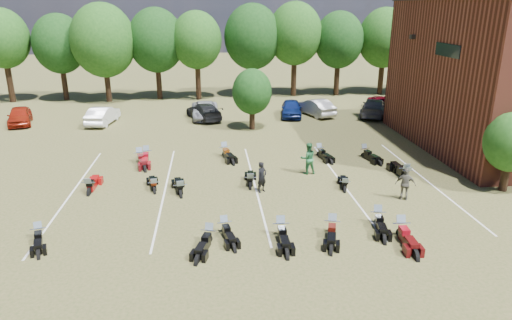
{
  "coord_description": "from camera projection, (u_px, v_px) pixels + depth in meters",
  "views": [
    {
      "loc": [
        -5.35,
        -20.74,
        9.63
      ],
      "look_at": [
        -2.84,
        4.0,
        1.2
      ],
      "focal_mm": 32.0,
      "sensor_mm": 36.0,
      "label": 1
    }
  ],
  "objects": [
    {
      "name": "motorcycle_5",
      "position": [
        332.0,
        234.0,
        20.29
      ],
      "size": [
        1.33,
        2.42,
        1.29
      ],
      "primitive_type": null,
      "rotation": [
        0.0,
        0.0,
        -0.27
      ],
      "color": "black",
      "rests_on": "ground"
    },
    {
      "name": "car_4",
      "position": [
        291.0,
        108.0,
        41.55
      ],
      "size": [
        2.44,
        4.65,
        1.51
      ],
      "primitive_type": "imported",
      "rotation": [
        0.0,
        0.0,
        -0.15
      ],
      "color": "#0B1A53",
      "rests_on": "ground"
    },
    {
      "name": "person_black",
      "position": [
        262.0,
        177.0,
        24.61
      ],
      "size": [
        0.74,
        0.71,
        1.7
      ],
      "primitive_type": "imported",
      "rotation": [
        0.0,
        0.0,
        0.67
      ],
      "color": "black",
      "rests_on": "ground"
    },
    {
      "name": "motorcycle_9",
      "position": [
        181.0,
        196.0,
        24.3
      ],
      "size": [
        1.1,
        2.41,
        1.29
      ],
      "primitive_type": null,
      "rotation": [
        0.0,
        0.0,
        3.3
      ],
      "color": "black",
      "rests_on": "ground"
    },
    {
      "name": "person_green",
      "position": [
        308.0,
        158.0,
        27.28
      ],
      "size": [
        1.01,
        0.82,
        1.93
      ],
      "primitive_type": "imported",
      "rotation": [
        0.0,
        0.0,
        3.24
      ],
      "color": "#286C3D",
      "rests_on": "ground"
    },
    {
      "name": "car_1",
      "position": [
        103.0,
        115.0,
        38.97
      ],
      "size": [
        2.22,
        4.75,
        1.51
      ],
      "primitive_type": "imported",
      "rotation": [
        0.0,
        0.0,
        3.0
      ],
      "color": "silver",
      "rests_on": "ground"
    },
    {
      "name": "motorcycle_15",
      "position": [
        147.0,
        160.0,
        29.9
      ],
      "size": [
        0.91,
        2.5,
        1.37
      ],
      "primitive_type": null,
      "rotation": [
        0.0,
        0.0,
        0.05
      ],
      "color": "maroon",
      "rests_on": "ground"
    },
    {
      "name": "ground",
      "position": [
        320.0,
        206.0,
        23.15
      ],
      "size": [
        160.0,
        160.0,
        0.0
      ],
      "primitive_type": "plane",
      "color": "brown",
      "rests_on": "ground"
    },
    {
      "name": "motorcycle_6",
      "position": [
        400.0,
        237.0,
        20.02
      ],
      "size": [
        0.93,
        2.52,
        1.38
      ],
      "primitive_type": null,
      "rotation": [
        0.0,
        0.0,
        -0.06
      ],
      "color": "#44090B",
      "rests_on": "ground"
    },
    {
      "name": "car_0",
      "position": [
        20.0,
        116.0,
        38.76
      ],
      "size": [
        2.91,
        4.7,
        1.49
      ],
      "primitive_type": "imported",
      "rotation": [
        0.0,
        0.0,
        0.28
      ],
      "color": "maroon",
      "rests_on": "ground"
    },
    {
      "name": "motorcycle_20",
      "position": [
        319.0,
        156.0,
        30.73
      ],
      "size": [
        1.19,
        2.33,
        1.24
      ],
      "primitive_type": null,
      "rotation": [
        0.0,
        0.0,
        0.22
      ],
      "color": "black",
      "rests_on": "ground"
    },
    {
      "name": "motorcycle_13",
      "position": [
        407.0,
        179.0,
        26.64
      ],
      "size": [
        0.79,
        2.07,
        1.13
      ],
      "primitive_type": null,
      "rotation": [
        0.0,
        0.0,
        3.21
      ],
      "color": "black",
      "rests_on": "ground"
    },
    {
      "name": "motorcycle_10",
      "position": [
        250.0,
        188.0,
        25.41
      ],
      "size": [
        0.92,
        2.31,
        1.26
      ],
      "primitive_type": null,
      "rotation": [
        0.0,
        0.0,
        3.05
      ],
      "color": "black",
      "rests_on": "ground"
    },
    {
      "name": "car_7",
      "position": [
        374.0,
        108.0,
        41.73
      ],
      "size": [
        4.28,
        5.88,
        1.58
      ],
      "primitive_type": "imported",
      "rotation": [
        0.0,
        0.0,
        2.71
      ],
      "color": "#38383D",
      "rests_on": "ground"
    },
    {
      "name": "motorcycle_4",
      "position": [
        377.0,
        224.0,
        21.17
      ],
      "size": [
        1.14,
        2.41,
        1.29
      ],
      "primitive_type": null,
      "rotation": [
        0.0,
        0.0,
        -0.18
      ],
      "color": "black",
      "rests_on": "ground"
    },
    {
      "name": "motorcycle_17",
      "position": [
        225.0,
        156.0,
        30.73
      ],
      "size": [
        1.36,
        2.55,
        1.36
      ],
      "primitive_type": null,
      "rotation": [
        0.0,
        0.0,
        0.25
      ],
      "color": "black",
      "rests_on": "ground"
    },
    {
      "name": "young_tree_midfield",
      "position": [
        252.0,
        92.0,
        36.57
      ],
      "size": [
        3.2,
        3.2,
        4.7
      ],
      "color": "black",
      "rests_on": "ground"
    },
    {
      "name": "motorcycle_11",
      "position": [
        344.0,
        191.0,
        24.96
      ],
      "size": [
        1.01,
        2.08,
        1.11
      ],
      "primitive_type": null,
      "rotation": [
        0.0,
        0.0,
        2.94
      ],
      "color": "black",
      "rests_on": "ground"
    },
    {
      "name": "motorcycle_7",
      "position": [
        90.0,
        194.0,
        24.58
      ],
      "size": [
        0.8,
        2.4,
        1.33
      ],
      "primitive_type": null,
      "rotation": [
        0.0,
        0.0,
        3.12
      ],
      "color": "maroon",
      "rests_on": "ground"
    },
    {
      "name": "motorcycle_14",
      "position": [
        140.0,
        162.0,
        29.54
      ],
      "size": [
        1.46,
        2.58,
        1.37
      ],
      "primitive_type": null,
      "rotation": [
        0.0,
        0.0,
        0.29
      ],
      "color": "#480A0F",
      "rests_on": "ground"
    },
    {
      "name": "car_5",
      "position": [
        315.0,
        107.0,
        42.04
      ],
      "size": [
        3.14,
        4.91,
        1.53
      ],
      "primitive_type": "imported",
      "rotation": [
        0.0,
        0.0,
        3.5
      ],
      "color": "#B0B0AB",
      "rests_on": "ground"
    },
    {
      "name": "motorcycle_19",
      "position": [
        364.0,
        157.0,
        30.5
      ],
      "size": [
        1.29,
        2.4,
        1.28
      ],
      "primitive_type": null,
      "rotation": [
        0.0,
        0.0,
        0.26
      ],
      "color": "black",
      "rests_on": "ground"
    },
    {
      "name": "car_6",
      "position": [
        382.0,
        105.0,
        43.19
      ],
      "size": [
        3.34,
        5.5,
        1.43
      ],
      "primitive_type": "imported",
      "rotation": [
        0.0,
        0.0,
        -0.2
      ],
      "color": "#630513",
      "rests_on": "ground"
    },
    {
      "name": "parking_lines",
      "position": [
        255.0,
        186.0,
        25.68
      ],
      "size": [
        20.1,
        14.0,
        0.01
      ],
      "color": "silver",
      "rests_on": "ground"
    },
    {
      "name": "car_2",
      "position": [
        206.0,
        110.0,
        40.91
      ],
      "size": [
        2.68,
        5.32,
        1.44
      ],
      "primitive_type": "imported",
      "rotation": [
        0.0,
        0.0,
        0.06
      ],
      "color": "#9C9DA5",
      "rests_on": "ground"
    },
    {
      "name": "car_3",
      "position": [
        204.0,
        111.0,
        40.59
      ],
      "size": [
        3.65,
        5.31,
        1.43
      ],
      "primitive_type": "imported",
      "rotation": [
        0.0,
        0.0,
        3.51
      ],
      "color": "black",
      "rests_on": "ground"
    },
    {
      "name": "motorcycle_12",
      "position": [
        404.0,
        179.0,
        26.68
      ],
      "size": [
        0.87,
        2.54,
        1.4
      ],
      "primitive_type": null,
      "rotation": [
        0.0,
        0.0,
        3.17
      ],
      "color": "black",
      "rests_on": "ground"
    },
    {
      "name": "motorcycle_2",
      "position": [
        225.0,
        234.0,
        20.29
      ],
      "size": [
        1.11,
        2.21,
        1.18
      ],
      "primitive_type": null,
      "rotation": [
        0.0,
        0.0,
        0.21
      ],
      "color": "black",
      "rests_on": "ground"
    },
    {
      "name": "young_tree_near_building",
      "position": [
        511.0,
        142.0,
        24.21
      ],
      "size": [
        2.8,
        2.8,
        4.16
      ],
      "color": "black",
      "rests_on": "ground"
    },
    {
      "name": "tree_line",
      "position": [
        250.0,
        39.0,
        48.35
      ],
      "size": [
        56.0,
        6.0,
        9.79
      ],
      "color": "black",
      "rests_on": "ground"
    },
    {
      "name": "motorcycle_0",
      "position": [
        40.0,
        240.0,
        19.73
      ],
      "size": [
        1.24,
        2.18,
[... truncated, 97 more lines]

